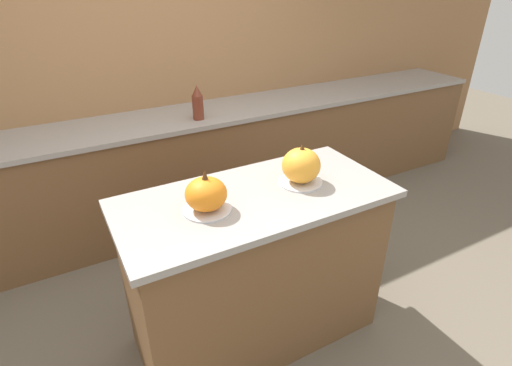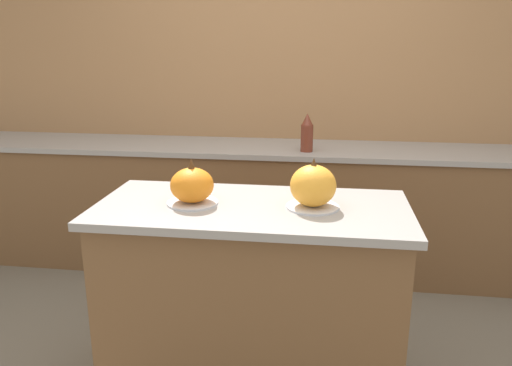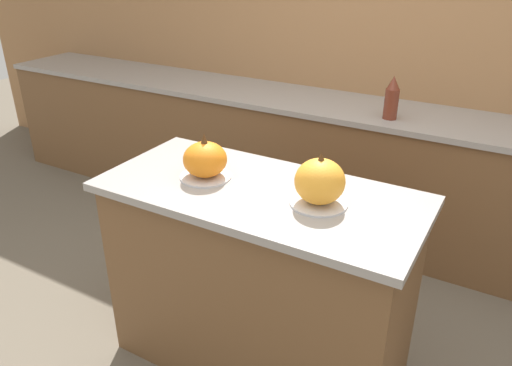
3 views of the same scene
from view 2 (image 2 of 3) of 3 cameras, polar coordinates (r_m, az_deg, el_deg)
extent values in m
cube|color=#9E7047|center=(3.74, 3.34, 10.44)|extent=(8.00, 0.06, 2.50)
cube|color=brown|center=(2.34, -0.47, -13.73)|extent=(1.29, 0.58, 0.89)
cube|color=gray|center=(2.15, -0.49, -3.00)|extent=(1.35, 0.64, 0.03)
cube|color=brown|center=(3.59, 2.70, -3.15)|extent=(6.00, 0.56, 0.87)
cube|color=gray|center=(3.47, 2.80, 3.91)|extent=(6.00, 0.60, 0.03)
cylinder|color=silver|center=(2.19, -7.26, -2.23)|extent=(0.22, 0.22, 0.01)
ellipsoid|color=orange|center=(2.17, -7.33, -0.24)|extent=(0.19, 0.19, 0.15)
cone|color=#4C2D14|center=(2.14, -7.42, 2.20)|extent=(0.03, 0.03, 0.05)
cylinder|color=silver|center=(2.13, 6.47, -2.68)|extent=(0.23, 0.23, 0.01)
ellipsoid|color=orange|center=(2.11, 6.54, -0.30)|extent=(0.19, 0.19, 0.18)
cone|color=#4C2D14|center=(2.08, 6.63, 2.39)|extent=(0.03, 0.03, 0.04)
cylinder|color=maroon|center=(3.30, 5.83, 5.11)|extent=(0.08, 0.08, 0.18)
cone|color=maroon|center=(3.28, 5.89, 7.28)|extent=(0.07, 0.07, 0.08)
camera|label=1|loc=(1.26, -59.36, 21.50)|focal=28.00mm
camera|label=3|loc=(0.77, 68.15, 24.55)|focal=35.00mm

